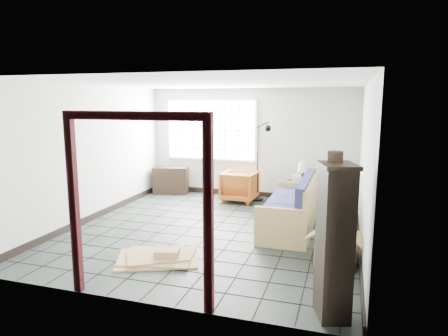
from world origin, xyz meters
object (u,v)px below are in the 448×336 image
(tall_shelf, at_px, (335,241))
(side_table, at_px, (301,184))
(armchair, at_px, (240,185))
(futon_sofa, at_px, (294,210))

(tall_shelf, bearing_deg, side_table, 82.65)
(armchair, distance_m, side_table, 1.40)
(side_table, distance_m, tall_shelf, 4.90)
(futon_sofa, distance_m, tall_shelf, 3.04)
(futon_sofa, distance_m, armchair, 2.24)
(futon_sofa, relative_size, side_table, 3.45)
(tall_shelf, bearing_deg, armchair, 98.49)
(futon_sofa, xyz_separation_m, tall_shelf, (0.80, -2.89, 0.50))
(side_table, bearing_deg, tall_shelf, -79.47)
(armchair, bearing_deg, futon_sofa, 134.39)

